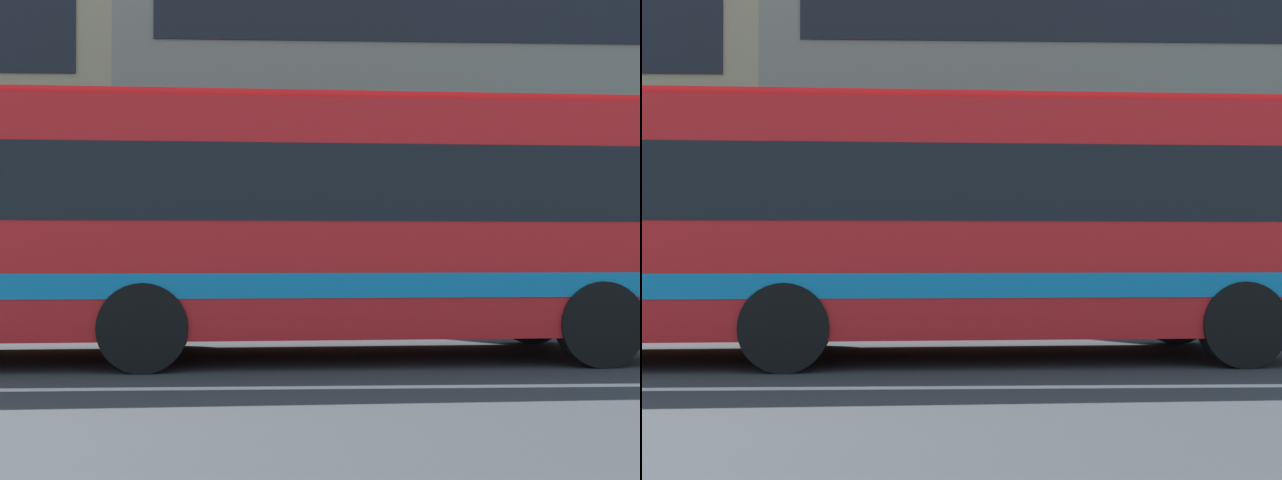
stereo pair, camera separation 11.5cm
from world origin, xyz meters
TOP-DOWN VIEW (x-y plane):
  - hedge_row_far at (3.03, 5.77)m, footprint 13.30×1.10m
  - apartment_block_right at (14.95, 16.28)m, footprint 24.50×10.70m
  - transit_bus at (5.82, 2.23)m, footprint 11.20×2.99m

SIDE VIEW (x-z plane):
  - hedge_row_far at x=3.03m, z-range 0.00..0.85m
  - transit_bus at x=5.82m, z-range 0.16..3.36m
  - apartment_block_right at x=14.95m, z-range 0.00..13.17m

